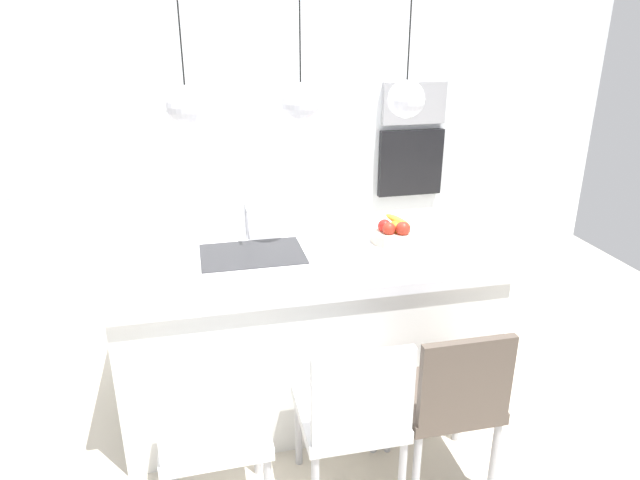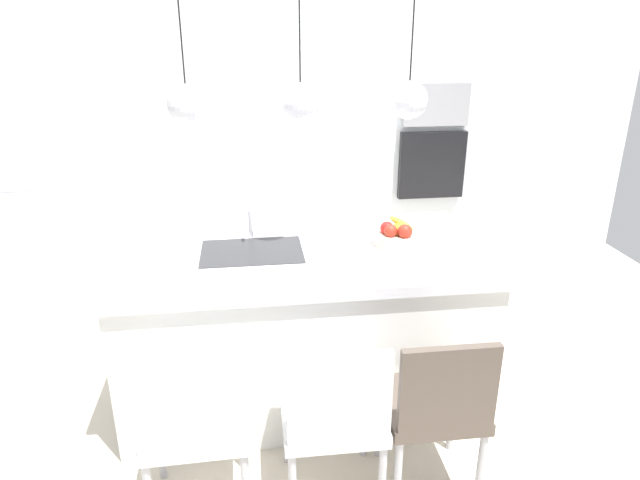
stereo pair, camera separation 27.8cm
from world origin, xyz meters
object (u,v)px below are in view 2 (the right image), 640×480
(microwave, at_px, (436,104))
(chair_middle, at_px, (334,412))
(oven, at_px, (431,165))
(chair_near, at_px, (194,422))
(fruit_bowl, at_px, (397,236))
(chair_far, at_px, (435,404))

(microwave, distance_m, chair_middle, 2.91)
(oven, distance_m, chair_middle, 2.79)
(chair_near, relative_size, chair_middle, 1.02)
(fruit_bowl, relative_size, chair_far, 0.32)
(chair_middle, relative_size, chair_far, 1.02)
(fruit_bowl, distance_m, chair_middle, 1.13)
(fruit_bowl, distance_m, chair_far, 1.01)
(oven, relative_size, chair_far, 0.64)
(oven, relative_size, chair_near, 0.61)
(oven, bearing_deg, microwave, 0.00)
(fruit_bowl, height_order, chair_middle, fruit_bowl)
(microwave, bearing_deg, chair_near, -126.41)
(microwave, distance_m, oven, 0.50)
(chair_near, bearing_deg, fruit_bowl, 38.92)
(oven, height_order, chair_near, oven)
(chair_near, distance_m, chair_far, 1.08)
(microwave, xyz_separation_m, chair_far, (-0.74, -2.46, -0.99))
(microwave, relative_size, chair_far, 0.62)
(chair_middle, height_order, chair_far, chair_middle)
(chair_middle, bearing_deg, chair_far, 0.57)
(microwave, height_order, oven, microwave)
(chair_near, xyz_separation_m, chair_far, (1.08, 0.00, -0.02))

